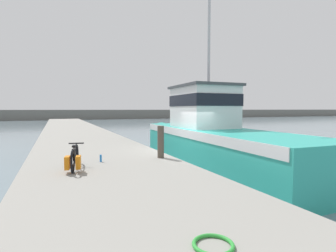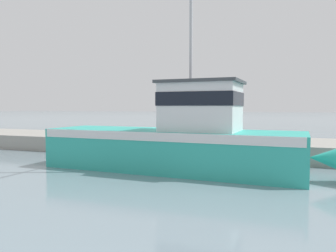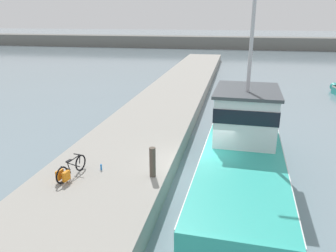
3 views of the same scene
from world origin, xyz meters
The scene contains 6 objects.
ground_plane centered at (0.00, 0.00, 0.00)m, with size 320.00×320.00×0.00m, color gray.
dock_pier centered at (-3.58, 0.00, 0.45)m, with size 4.85×80.00×0.90m, color gray.
fishing_boat_main centered at (1.61, 0.47, 1.36)m, with size 3.35×13.01×10.92m.
bicycle_touring centered at (-4.58, -2.19, 1.22)m, with size 0.61×1.71×0.70m.
mooring_post centered at (-1.65, -1.40, 1.47)m, with size 0.23×0.23×1.13m, color #51473D.
water_bottle_on_curb centered at (-3.71, -1.30, 1.02)m, with size 0.07×0.07×0.24m, color blue.
Camera 3 is at (1.08, -11.96, 6.52)m, focal length 35.00 mm.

